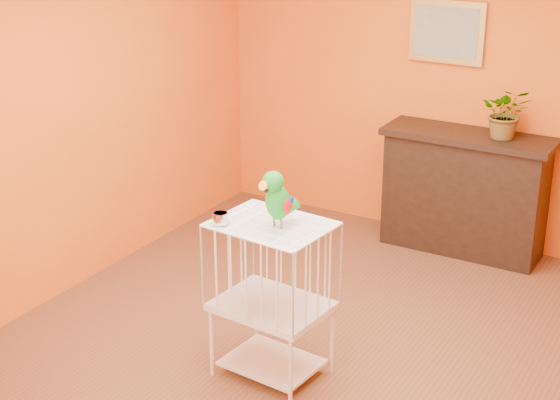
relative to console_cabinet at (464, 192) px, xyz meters
The scene contains 8 objects.
ground 2.10m from the console_cabinet, 98.82° to the right, with size 4.50×4.50×0.00m, color brown.
room_shell 2.31m from the console_cabinet, 98.82° to the right, with size 4.50×4.50×4.50m.
console_cabinet is the anchor object (origin of this frame).
potted_plant 0.72m from the console_cabinet, ahead, with size 0.37×0.41×0.32m, color #26722D.
framed_picture 1.30m from the console_cabinet, 146.92° to the left, with size 0.62×0.04×0.50m.
birdcage 2.45m from the console_cabinet, 99.09° to the right, with size 0.70×0.56×1.02m.
feed_cup 2.71m from the console_cabinet, 104.06° to the right, with size 0.09×0.09×0.07m, color silver.
parrot 2.56m from the console_cabinet, 97.83° to the right, with size 0.18×0.32×0.35m.
Camera 1 is at (2.30, -4.39, 2.96)m, focal length 55.00 mm.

